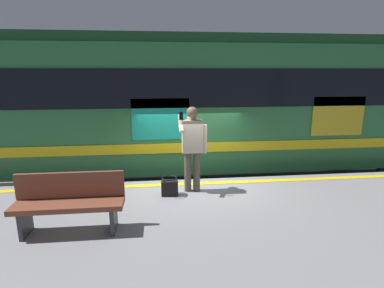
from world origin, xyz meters
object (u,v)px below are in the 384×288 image
at_px(handbag, 170,187).
at_px(bench, 70,201).
at_px(passenger, 192,142).
at_px(train_carriage, 237,101).

bearing_deg(handbag, bench, 37.65).
height_order(passenger, handbag, passenger).
distance_m(passenger, bench, 2.51).
xyz_separation_m(handbag, bench, (1.55, 1.19, 0.32)).
bearing_deg(handbag, passenger, -158.07).
bearing_deg(passenger, handbag, 21.93).
distance_m(passenger, handbag, 0.99).
height_order(handbag, bench, bench).
xyz_separation_m(passenger, bench, (2.02, 1.39, -0.53)).
bearing_deg(passenger, train_carriage, -120.30).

